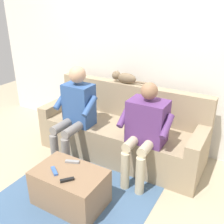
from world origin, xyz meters
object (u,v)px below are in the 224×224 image
at_px(couch, 122,133).
at_px(person_left_seated, 145,127).
at_px(remote_black, 67,180).
at_px(remote_blue, 54,171).
at_px(person_right_seated, 76,109).
at_px(cat_on_backrest, 124,77).
at_px(remote_gray, 72,162).
at_px(coffee_table, 70,187).

xyz_separation_m(couch, person_left_seated, (-0.47, 0.32, 0.36)).
distance_m(remote_black, remote_blue, 0.20).
distance_m(couch, person_right_seated, 0.70).
height_order(cat_on_backrest, remote_gray, cat_on_backrest).
bearing_deg(cat_on_backrest, coffee_table, 94.63).
xyz_separation_m(person_right_seated, cat_on_backrest, (-0.36, -0.62, 0.31)).
relative_size(coffee_table, person_left_seated, 0.62).
height_order(person_left_seated, remote_blue, person_left_seated).
relative_size(person_left_seated, cat_on_backrest, 2.31).
xyz_separation_m(person_left_seated, cat_on_backrest, (0.58, -0.58, 0.33)).
bearing_deg(coffee_table, person_left_seated, -120.65).
distance_m(cat_on_backrest, remote_black, 1.61).
xyz_separation_m(coffee_table, person_left_seated, (-0.47, -0.79, 0.47)).
relative_size(couch, remote_gray, 14.78).
height_order(remote_gray, remote_black, remote_black).
bearing_deg(person_right_seated, remote_gray, 123.44).
bearing_deg(remote_black, person_right_seated, -107.96).
height_order(person_right_seated, cat_on_backrest, person_right_seated).
height_order(couch, remote_blue, couch).
relative_size(cat_on_backrest, remote_black, 3.81).
bearing_deg(couch, cat_on_backrest, -66.57).
xyz_separation_m(coffee_table, person_right_seated, (0.47, -0.75, 0.49)).
bearing_deg(coffee_table, person_right_seated, -57.99).
bearing_deg(remote_black, cat_on_backrest, -132.81).
xyz_separation_m(couch, remote_gray, (0.07, 0.97, 0.09)).
distance_m(person_left_seated, remote_black, 1.02).
bearing_deg(person_right_seated, coffee_table, 122.01).
relative_size(couch, remote_blue, 15.23).
bearing_deg(person_right_seated, person_left_seated, -177.47).
bearing_deg(coffee_table, couch, -90.00).
xyz_separation_m(coffee_table, remote_gray, (0.07, -0.14, 0.21)).
height_order(person_left_seated, remote_gray, person_left_seated).
bearing_deg(remote_gray, cat_on_backrest, 70.26).
xyz_separation_m(person_left_seated, remote_black, (0.39, 0.91, -0.26)).
bearing_deg(remote_black, remote_blue, -63.14).
xyz_separation_m(remote_black, remote_blue, (0.20, -0.05, -0.00)).
relative_size(person_right_seated, remote_gray, 8.28).
bearing_deg(coffee_table, remote_blue, 32.09).
height_order(couch, remote_gray, couch).
relative_size(person_left_seated, person_right_seated, 0.95).
xyz_separation_m(couch, coffee_table, (0.00, 1.11, -0.11)).
xyz_separation_m(person_right_seated, remote_gray, (-0.40, 0.61, -0.29)).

